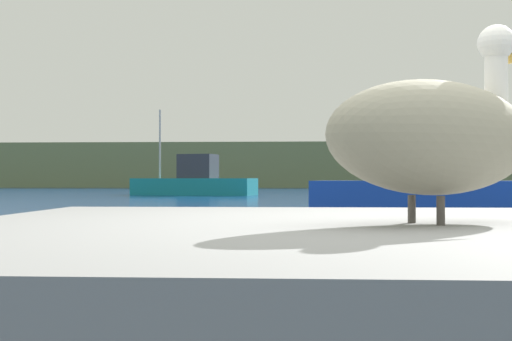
% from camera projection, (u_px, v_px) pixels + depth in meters
% --- Properties ---
extents(hillside_backdrop, '(140.00, 10.86, 5.26)m').
position_uv_depth(hillside_backdrop, '(299.00, 166.00, 79.51)').
color(hillside_backdrop, '#6B7A51').
rests_on(hillside_backdrop, ground).
extents(pelican, '(1.19, 0.91, 0.78)m').
position_uv_depth(pelican, '(438.00, 135.00, 2.44)').
color(pelican, gray).
rests_on(pelican, pier_dock).
extents(fishing_boat_teal, '(8.25, 4.12, 5.56)m').
position_uv_depth(fishing_boat_teal, '(195.00, 182.00, 41.93)').
color(fishing_boat_teal, teal).
rests_on(fishing_boat_teal, ground).
extents(fishing_boat_blue, '(7.54, 3.91, 3.95)m').
position_uv_depth(fishing_boat_blue, '(424.00, 182.00, 21.03)').
color(fishing_boat_blue, blue).
rests_on(fishing_boat_blue, ground).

